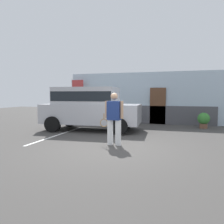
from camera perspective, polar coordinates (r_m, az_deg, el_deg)
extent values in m
plane|color=#423F3D|center=(7.19, 0.81, -9.17)|extent=(40.00, 40.00, 0.00)
cube|color=silver|center=(9.70, -13.61, -5.71)|extent=(0.12, 4.40, 0.01)
cube|color=silver|center=(13.35, 8.61, 3.62)|extent=(9.39, 0.30, 3.02)
cube|color=#4C4C51|center=(13.20, 8.43, -0.66)|extent=(7.89, 0.10, 1.06)
cube|color=brown|center=(13.05, 11.71, 1.53)|extent=(0.90, 0.06, 2.10)
cube|color=#B7B7BC|center=(10.62, -5.29, -0.40)|extent=(4.71, 2.19, 0.90)
cube|color=#B7B7BC|center=(10.66, -6.60, 4.19)|extent=(3.01, 1.94, 0.80)
cube|color=black|center=(10.66, -6.60, 4.08)|extent=(2.95, 1.96, 0.44)
cylinder|color=black|center=(11.21, 3.83, -2.39)|extent=(0.74, 0.31, 0.72)
cylinder|color=black|center=(9.36, 1.92, -3.75)|extent=(0.74, 0.31, 0.72)
cylinder|color=black|center=(12.11, -10.81, -1.96)|extent=(0.74, 0.31, 0.72)
cylinder|color=black|center=(10.41, -15.08, -3.06)|extent=(0.74, 0.31, 0.72)
cylinder|color=white|center=(7.45, 1.59, -5.35)|extent=(0.20, 0.20, 0.85)
cylinder|color=white|center=(7.55, -0.48, -5.22)|extent=(0.20, 0.20, 0.85)
cube|color=navy|center=(7.41, 0.55, 0.39)|extent=(0.46, 0.31, 0.63)
sphere|color=tan|center=(7.39, 0.56, 4.04)|extent=(0.24, 0.24, 0.24)
cylinder|color=tan|center=(7.31, 2.54, 0.55)|extent=(0.11, 0.11, 0.58)
cylinder|color=tan|center=(7.51, -1.38, 0.66)|extent=(0.11, 0.11, 0.58)
torus|color=olive|center=(7.65, -2.08, -2.83)|extent=(0.37, 0.06, 0.37)
cylinder|color=olive|center=(7.63, -2.09, -1.08)|extent=(0.03, 0.03, 0.20)
cylinder|color=brown|center=(12.15, 22.51, -3.34)|extent=(0.39, 0.39, 0.24)
sphere|color=#387F33|center=(12.11, 22.56, -1.59)|extent=(0.60, 0.60, 0.60)
cylinder|color=silver|center=(14.28, -10.24, 2.94)|extent=(0.05, 0.05, 2.67)
cube|color=#B23838|center=(14.11, -8.84, 7.26)|extent=(0.75, 0.04, 0.45)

